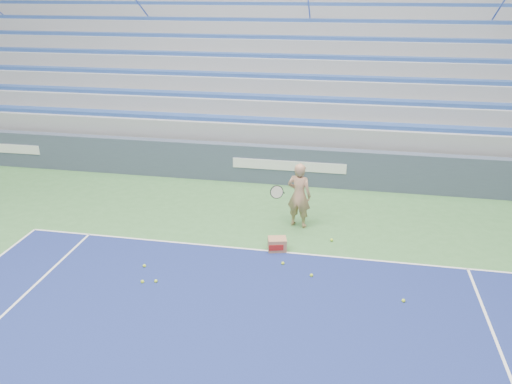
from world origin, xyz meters
TOP-DOWN VIEW (x-y plane):
  - sponsor_barrier at (0.00, 15.88)m, footprint 30.00×0.32m
  - bleachers at (0.00, 21.60)m, footprint 31.00×9.15m
  - tennis_player at (0.54, 13.23)m, footprint 0.93×0.87m
  - ball_box at (0.22, 11.96)m, footprint 0.45×0.38m
  - tennis_ball_0 at (-2.13, 10.22)m, footprint 0.07×0.07m
  - tennis_ball_1 at (1.04, 11.04)m, footprint 0.07×0.07m
  - tennis_ball_2 at (-2.32, 10.78)m, footprint 0.07×0.07m
  - tennis_ball_3 at (1.36, 12.59)m, footprint 0.07×0.07m
  - tennis_ball_4 at (2.74, 10.49)m, footprint 0.07×0.07m
  - tennis_ball_5 at (-1.89, 10.29)m, footprint 0.07×0.07m
  - tennis_ball_6 at (0.43, 11.39)m, footprint 0.07×0.07m

SIDE VIEW (x-z plane):
  - tennis_ball_0 at x=-2.13m, z-range 0.00..0.07m
  - tennis_ball_1 at x=1.04m, z-range 0.00..0.07m
  - tennis_ball_2 at x=-2.32m, z-range 0.00..0.07m
  - tennis_ball_3 at x=1.36m, z-range 0.00..0.07m
  - tennis_ball_4 at x=2.74m, z-range 0.00..0.07m
  - tennis_ball_5 at x=-1.89m, z-range 0.00..0.07m
  - tennis_ball_6 at x=0.43m, z-range 0.00..0.07m
  - ball_box at x=0.22m, z-range 0.00..0.29m
  - sponsor_barrier at x=0.00m, z-range 0.00..1.10m
  - tennis_player at x=0.54m, z-range 0.00..1.57m
  - bleachers at x=0.00m, z-range -1.29..6.01m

